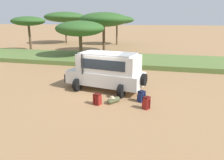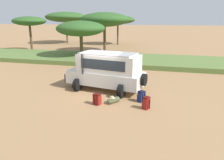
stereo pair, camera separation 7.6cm
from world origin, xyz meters
name	(u,v)px [view 1 (the left image)]	position (x,y,z in m)	size (l,w,h in m)	color
ground_plane	(99,92)	(0.00, 0.00, 0.00)	(320.00, 320.00, 0.00)	#9E754C
grass_bank	(128,60)	(0.00, 10.38, 0.22)	(120.00, 7.00, 0.44)	#5B7538
safari_vehicle	(107,70)	(0.36, 0.56, 1.29)	(5.47, 3.29, 2.44)	silver
backpack_beside_front_wheel	(97,99)	(0.55, -2.02, 0.29)	(0.45, 0.46, 0.60)	maroon
backpack_cluster_center	(141,96)	(2.80, -1.02, 0.31)	(0.49, 0.47, 0.63)	navy
backpack_near_rear_wheel	(146,103)	(3.18, -1.97, 0.32)	(0.43, 0.41, 0.66)	maroon
duffel_bag_low_black_case	(114,100)	(1.34, -1.58, 0.16)	(0.62, 0.77, 0.40)	#4C5133
acacia_tree_far_left	(28,21)	(-14.85, 14.82, 4.16)	(4.61, 4.48, 4.83)	brown
acacia_tree_left_mid	(65,17)	(-14.65, 25.81, 4.79)	(7.37, 8.00, 5.73)	brown
acacia_tree_centre_back	(80,29)	(-5.47, 10.55, 3.44)	(5.31, 5.71, 4.31)	brown
acacia_tree_right_mid	(117,20)	(-4.91, 26.18, 4.31)	(6.02, 5.83, 5.07)	brown
acacia_tree_far_right	(104,20)	(-4.66, 17.03, 4.38)	(6.65, 6.21, 5.36)	brown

